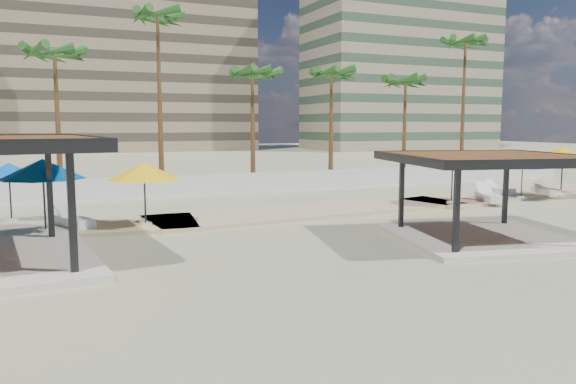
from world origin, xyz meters
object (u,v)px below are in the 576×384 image
Objects in this scene: lounger_d at (545,191)px; pavilion_central at (485,189)px; umbrella_c at (453,160)px; lounger_b at (489,197)px; umbrella_a at (9,171)px; lounger_c at (500,190)px; lounger_a at (74,221)px.

pavilion_central is at bearing 142.38° from lounger_d.
umbrella_c reaches higher than lounger_b.
lounger_d is at bearing 7.60° from umbrella_c.
pavilion_central is 2.49× the size of umbrella_a.
pavilion_central is 14.82m from lounger_d.
pavilion_central is 19.04m from umbrella_a.
pavilion_central is 3.83× the size of lounger_c.
lounger_a is at bearing 109.19° from lounger_b.
lounger_a is at bearing 176.94° from umbrella_c.
umbrella_c is at bearing 70.54° from pavilion_central.
pavilion_central is at bearing -143.16° from lounger_a.
umbrella_c is (20.40, -3.40, 0.15)m from umbrella_a.
umbrella_c is 6.62m from lounger_c.
lounger_a is at bearing 90.50° from lounger_c.
umbrella_c reaches higher than umbrella_a.
lounger_b is at bearing 58.39° from pavilion_central.
lounger_b is at bearing -8.30° from umbrella_a.
umbrella_c is at bearing 112.90° from lounger_b.
lounger_a is 20.61m from lounger_b.
umbrella_a is at bearing 159.43° from pavilion_central.
umbrella_c reaches higher than lounger_a.
lounger_c is at bearing -108.38° from lounger_a.
lounger_d is at bearing 46.64° from pavilion_central.
lounger_b reaches higher than lounger_c.
lounger_c is at bearing 24.05° from umbrella_c.
umbrella_c is 1.56× the size of lounger_c.
pavilion_central is at bearing 157.11° from lounger_b.
lounger_b is (2.55, 0.05, -2.02)m from umbrella_c.
lounger_b is at bearing 119.46° from lounger_d.
lounger_b reaches higher than lounger_d.
umbrella_c is 8.07m from lounger_d.
pavilion_central is 14.21m from lounger_c.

